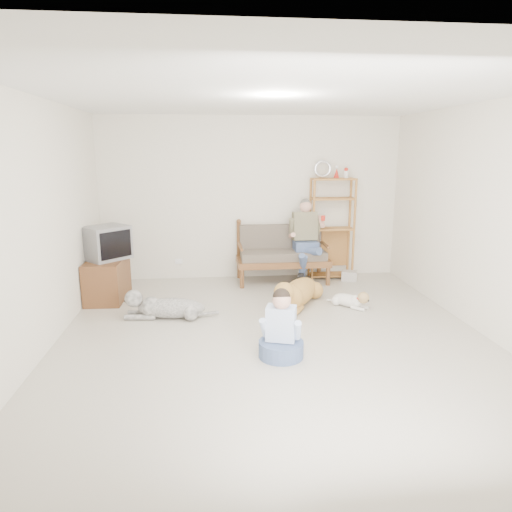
{
  "coord_description": "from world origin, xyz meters",
  "views": [
    {
      "loc": [
        -0.71,
        -4.89,
        2.14
      ],
      "look_at": [
        -0.1,
        1.0,
        0.77
      ],
      "focal_mm": 32.0,
      "sensor_mm": 36.0,
      "label": 1
    }
  ],
  "objects": [
    {
      "name": "loveseat",
      "position": [
        0.48,
        2.44,
        0.49
      ],
      "size": [
        1.5,
        0.71,
        0.95
      ],
      "rotation": [
        0.0,
        0.0,
        0.01
      ],
      "color": "brown",
      "rests_on": "ground"
    },
    {
      "name": "wall_back",
      "position": [
        0.0,
        2.75,
        1.35
      ],
      "size": [
        5.0,
        0.0,
        5.0
      ],
      "primitive_type": "plane",
      "rotation": [
        1.57,
        0.0,
        0.0
      ],
      "color": "silver",
      "rests_on": "ground"
    },
    {
      "name": "crt_tv",
      "position": [
        -2.2,
        1.75,
        0.84
      ],
      "size": [
        0.74,
        0.74,
        0.48
      ],
      "rotation": [
        0.0,
        0.0,
        -0.79
      ],
      "color": "slate",
      "rests_on": "tv_stand"
    },
    {
      "name": "floor",
      "position": [
        0.0,
        0.0,
        0.0
      ],
      "size": [
        5.5,
        5.5,
        0.0
      ],
      "primitive_type": "plane",
      "color": "beige",
      "rests_on": "ground"
    },
    {
      "name": "wall_front",
      "position": [
        0.0,
        -2.75,
        1.35
      ],
      "size": [
        5.0,
        0.0,
        5.0
      ],
      "primitive_type": "plane",
      "rotation": [
        -1.57,
        0.0,
        0.0
      ],
      "color": "silver",
      "rests_on": "ground"
    },
    {
      "name": "golden_retriever",
      "position": [
        0.47,
        1.1,
        0.19
      ],
      "size": [
        0.9,
        1.44,
        0.48
      ],
      "rotation": [
        0.0,
        0.0,
        -0.52
      ],
      "color": "#C28643",
      "rests_on": "ground"
    },
    {
      "name": "ceiling",
      "position": [
        0.0,
        0.0,
        2.7
      ],
      "size": [
        5.5,
        5.5,
        0.0
      ],
      "primitive_type": "plane",
      "rotation": [
        3.14,
        0.0,
        0.0
      ],
      "color": "white",
      "rests_on": "ground"
    },
    {
      "name": "book_stack",
      "position": [
        1.61,
        2.32,
        0.08
      ],
      "size": [
        0.3,
        0.25,
        0.16
      ],
      "primitive_type": "cube",
      "rotation": [
        0.0,
        0.0,
        -0.29
      ],
      "color": "silver",
      "rests_on": "ground"
    },
    {
      "name": "tv_stand",
      "position": [
        -2.23,
        1.73,
        0.3
      ],
      "size": [
        0.53,
        0.92,
        0.6
      ],
      "rotation": [
        0.0,
        0.0,
        -0.03
      ],
      "color": "brown",
      "rests_on": "ground"
    },
    {
      "name": "wall_outlet",
      "position": [
        -1.25,
        2.73,
        0.3
      ],
      "size": [
        0.12,
        0.02,
        0.08
      ],
      "primitive_type": "cube",
      "color": "white",
      "rests_on": "ground"
    },
    {
      "name": "terrier",
      "position": [
        1.24,
        0.99,
        0.11
      ],
      "size": [
        0.53,
        0.52,
        0.26
      ],
      "rotation": [
        0.0,
        0.0,
        0.77
      ],
      "color": "white",
      "rests_on": "ground"
    },
    {
      "name": "etagere",
      "position": [
        1.34,
        2.55,
        0.87
      ],
      "size": [
        0.75,
        0.33,
        1.99
      ],
      "color": "#AE7536",
      "rests_on": "ground"
    },
    {
      "name": "man",
      "position": [
        0.84,
        2.24,
        0.63
      ],
      "size": [
        0.52,
        0.74,
        1.2
      ],
      "color": "slate",
      "rests_on": "loveseat"
    },
    {
      "name": "wall_left",
      "position": [
        -2.5,
        0.0,
        1.35
      ],
      "size": [
        0.0,
        5.5,
        5.5
      ],
      "primitive_type": "plane",
      "rotation": [
        1.57,
        0.0,
        1.57
      ],
      "color": "silver",
      "rests_on": "ground"
    },
    {
      "name": "child",
      "position": [
        0.01,
        -0.45,
        0.27
      ],
      "size": [
        0.48,
        0.48,
        0.75
      ],
      "rotation": [
        0.0,
        0.0,
        -0.3
      ],
      "color": "slate",
      "rests_on": "ground"
    },
    {
      "name": "wall_right",
      "position": [
        2.5,
        0.0,
        1.35
      ],
      "size": [
        0.0,
        5.5,
        5.5
      ],
      "primitive_type": "plane",
      "rotation": [
        1.57,
        0.0,
        -1.57
      ],
      "color": "silver",
      "rests_on": "ground"
    },
    {
      "name": "shaggy_dog",
      "position": [
        -1.34,
        0.85,
        0.15
      ],
      "size": [
        1.29,
        0.38,
        0.38
      ],
      "rotation": [
        0.0,
        0.0,
        -1.67
      ],
      "color": "silver",
      "rests_on": "ground"
    }
  ]
}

